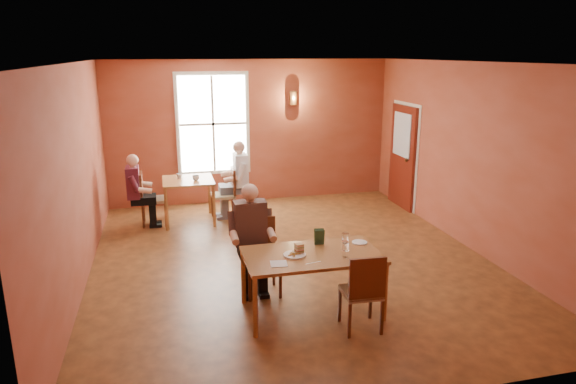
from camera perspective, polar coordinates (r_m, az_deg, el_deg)
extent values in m
cube|color=brown|center=(8.09, 0.34, -7.56)|extent=(6.00, 7.00, 0.01)
cube|color=brown|center=(11.00, -4.14, 6.69)|extent=(6.00, 0.04, 3.00)
cube|color=brown|center=(4.46, 11.52, -6.65)|extent=(6.00, 0.04, 3.00)
cube|color=brown|center=(7.50, -22.47, 1.47)|extent=(0.04, 7.00, 3.00)
cube|color=brown|center=(8.84, 19.61, 3.71)|extent=(0.04, 7.00, 3.00)
cube|color=white|center=(7.45, 0.38, 14.21)|extent=(6.00, 7.00, 0.04)
cube|color=white|center=(10.82, -8.33, 7.49)|extent=(1.36, 0.10, 1.96)
cube|color=maroon|center=(10.85, 12.55, 3.83)|extent=(0.12, 1.04, 2.10)
cylinder|color=brown|center=(11.01, 0.58, 10.40)|extent=(0.16, 0.16, 0.28)
cylinder|color=silver|center=(6.21, 0.73, -6.93)|extent=(0.32, 0.32, 0.04)
cube|color=tan|center=(6.25, 1.25, -6.40)|extent=(0.11, 0.10, 0.11)
cube|color=#23452B|center=(6.54, 3.49, -4.98)|extent=(0.13, 0.08, 0.21)
cube|color=silver|center=(6.02, 2.81, -7.87)|extent=(0.20, 0.05, 0.00)
cube|color=white|center=(5.98, -1.04, -7.97)|extent=(0.22, 0.22, 0.01)
cylinder|color=white|center=(6.67, 7.96, -5.57)|extent=(0.25, 0.25, 0.02)
imported|color=white|center=(9.70, -10.20, 1.55)|extent=(0.14, 0.14, 0.10)
imported|color=white|center=(9.92, -11.99, 1.76)|extent=(0.13, 0.13, 0.10)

